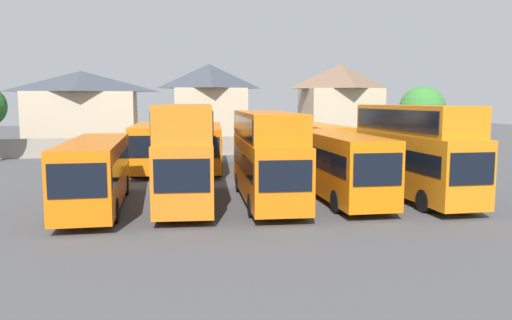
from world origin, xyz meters
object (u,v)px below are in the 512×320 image
object	(u,v)px
bus_1	(96,170)
bus_6	(152,145)
bus_4	(339,162)
house_terrace_right	(340,105)
bus_5	(414,147)
tree_behind_wall	(422,110)
bus_7	(204,144)
house_terrace_left	(82,110)
bus_9	(318,143)
house_terrace_centre	(210,106)
bus_3	(267,152)
bus_8	(268,144)
bus_2	(186,149)

from	to	relation	value
bus_1	bus_6	size ratio (longest dim) A/B	1.04
bus_4	house_terrace_right	xyz separation A→B (m)	(10.17, 29.97, 2.78)
bus_5	bus_1	bearing A→B (deg)	-92.30
house_terrace_right	tree_behind_wall	world-z (taller)	house_terrace_right
bus_7	house_terrace_right	world-z (taller)	house_terrace_right
house_terrace_left	bus_9	bearing A→B (deg)	-39.49
bus_5	tree_behind_wall	xyz separation A→B (m)	(11.76, 21.82, 1.54)
bus_5	house_terrace_right	world-z (taller)	house_terrace_right
house_terrace_centre	bus_1	bearing A→B (deg)	-104.30
house_terrace_left	house_terrace_centre	bearing A→B (deg)	1.94
bus_1	house_terrace_right	xyz separation A→B (m)	(22.66, 30.14, 2.87)
house_terrace_left	tree_behind_wall	world-z (taller)	house_terrace_left
bus_4	bus_5	distance (m)	4.13
bus_6	house_terrace_left	size ratio (longest dim) A/B	0.92
bus_1	bus_6	bearing A→B (deg)	169.51
bus_9	house_terrace_right	world-z (taller)	house_terrace_right
bus_3	bus_5	bearing A→B (deg)	89.63
house_terrace_left	house_terrace_centre	distance (m)	13.48
bus_9	bus_1	bearing A→B (deg)	-48.58
bus_6	bus_7	xyz separation A→B (m)	(3.97, 0.25, -0.06)
house_terrace_right	house_terrace_left	bearing A→B (deg)	179.57
bus_1	bus_3	world-z (taller)	bus_3
bus_3	bus_9	bearing A→B (deg)	155.52
bus_7	bus_8	world-z (taller)	bus_7
bus_7	bus_8	size ratio (longest dim) A/B	1.10
bus_7	bus_8	distance (m)	5.03
bus_2	bus_6	distance (m)	13.11
bus_5	bus_9	bearing A→B (deg)	-175.74
bus_4	bus_7	distance (m)	14.67
bus_8	house_terrace_left	size ratio (longest dim) A/B	0.95
bus_8	bus_7	bearing A→B (deg)	-89.70
bus_5	tree_behind_wall	bearing A→B (deg)	150.29
tree_behind_wall	bus_5	bearing A→B (deg)	-118.32
bus_3	house_terrace_right	distance (m)	33.25
bus_2	bus_3	xyz separation A→B (m)	(4.15, -0.16, -0.21)
bus_1	bus_7	world-z (taller)	bus_7
house_terrace_left	house_terrace_right	xyz separation A→B (m)	(28.27, -0.21, 0.52)
house_terrace_right	bus_3	bearing A→B (deg)	-115.13
bus_6	house_terrace_centre	size ratio (longest dim) A/B	1.14
bus_2	bus_4	bearing A→B (deg)	92.83
bus_6	bus_8	size ratio (longest dim) A/B	0.97
bus_6	house_terrace_centre	distance (m)	18.75
bus_1	bus_8	world-z (taller)	bus_1
bus_1	house_terrace_right	distance (m)	37.82
bus_2	bus_4	distance (m)	8.11
bus_5	bus_7	world-z (taller)	bus_5
house_terrace_centre	bus_5	bearing A→B (deg)	-74.44
house_terrace_left	house_terrace_right	world-z (taller)	house_terrace_right
bus_9	house_terrace_left	xyz separation A→B (m)	(-20.79, 17.13, 2.32)
bus_5	house_terrace_centre	size ratio (longest dim) A/B	1.12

